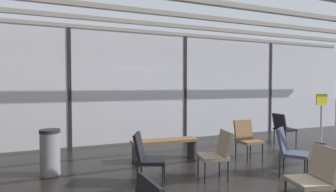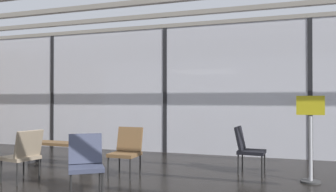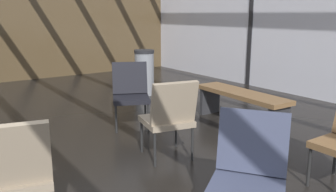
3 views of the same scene
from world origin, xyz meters
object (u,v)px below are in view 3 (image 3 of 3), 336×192
lounge_chair_1 (249,170)px  lounge_chair_6 (14,171)px  lounge_chair_5 (169,115)px  trash_bin (144,72)px  lounge_chair_4 (131,91)px  waiting_bench (241,99)px

lounge_chair_1 → lounge_chair_6: bearing=-159.4°
lounge_chair_5 → trash_bin: bearing=-104.1°
lounge_chair_4 → waiting_bench: size_ratio=0.57×
lounge_chair_4 → lounge_chair_5: (1.27, -0.25, 0.00)m
lounge_chair_6 → lounge_chair_1: bearing=159.3°
trash_bin → lounge_chair_1: bearing=-22.4°
lounge_chair_5 → lounge_chair_6: same height
lounge_chair_4 → trash_bin: 1.91m
lounge_chair_1 → lounge_chair_4: bearing=133.0°
lounge_chair_4 → lounge_chair_5: size_ratio=1.00×
lounge_chair_4 → lounge_chair_5: same height
lounge_chair_6 → waiting_bench: lounge_chair_6 is taller
lounge_chair_4 → lounge_chair_6: bearing=-110.8°
lounge_chair_1 → lounge_chair_4: same height
lounge_chair_5 → trash_bin: (-2.79, 1.40, -0.06)m
lounge_chair_4 → lounge_chair_1: bearing=-76.0°
waiting_bench → trash_bin: trash_bin is taller
lounge_chair_1 → lounge_chair_6: 1.58m
lounge_chair_1 → trash_bin: 4.51m
waiting_bench → lounge_chair_6: bearing=108.7°
lounge_chair_4 → lounge_chair_6: size_ratio=1.00×
lounge_chair_1 → lounge_chair_4: 2.71m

